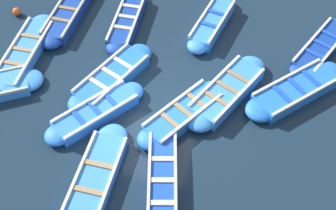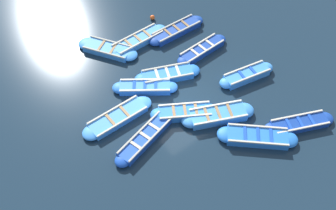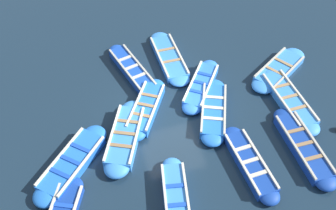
{
  "view_description": "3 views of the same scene",
  "coord_description": "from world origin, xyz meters",
  "px_view_note": "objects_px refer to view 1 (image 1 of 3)",
  "views": [
    {
      "loc": [
        8.53,
        2.71,
        11.08
      ],
      "look_at": [
        0.2,
        0.47,
        0.3
      ],
      "focal_mm": 50.0,
      "sensor_mm": 36.0,
      "label": 1
    },
    {
      "loc": [
        7.97,
        9.72,
        15.21
      ],
      "look_at": [
        0.83,
        0.26,
        0.46
      ],
      "focal_mm": 42.0,
      "sensor_mm": 36.0,
      "label": 2
    },
    {
      "loc": [
        -9.83,
        3.0,
        11.69
      ],
      "look_at": [
        0.16,
        0.11,
        0.32
      ],
      "focal_mm": 42.0,
      "sensor_mm": 36.0,
      "label": 3
    }
  ],
  "objects_px": {
    "boat_outer_right": "(183,114)",
    "boat_drifting": "(112,77)",
    "boat_end_of_row": "(212,23)",
    "boat_stern_in": "(321,47)",
    "boat_near_quay": "(227,92)",
    "boat_tucked": "(162,183)",
    "boat_broadside": "(24,53)",
    "boat_inner_gap": "(296,90)",
    "boat_bow_out": "(69,12)",
    "boat_outer_left": "(96,113)",
    "buoy_orange_near": "(17,12)",
    "boat_alongside": "(127,21)",
    "boat_far_corner": "(95,180)"
  },
  "relations": [
    {
      "from": "boat_end_of_row",
      "to": "boat_outer_right",
      "type": "relative_size",
      "value": 1.0
    },
    {
      "from": "boat_inner_gap",
      "to": "boat_bow_out",
      "type": "relative_size",
      "value": 0.89
    },
    {
      "from": "boat_broadside",
      "to": "boat_inner_gap",
      "type": "relative_size",
      "value": 1.16
    },
    {
      "from": "boat_bow_out",
      "to": "boat_broadside",
      "type": "bearing_deg",
      "value": -15.3
    },
    {
      "from": "boat_outer_right",
      "to": "boat_near_quay",
      "type": "bearing_deg",
      "value": 137.02
    },
    {
      "from": "boat_bow_out",
      "to": "boat_end_of_row",
      "type": "relative_size",
      "value": 1.16
    },
    {
      "from": "boat_stern_in",
      "to": "boat_end_of_row",
      "type": "height_order",
      "value": "boat_end_of_row"
    },
    {
      "from": "boat_far_corner",
      "to": "buoy_orange_near",
      "type": "distance_m",
      "value": 7.67
    },
    {
      "from": "boat_inner_gap",
      "to": "boat_outer_left",
      "type": "height_order",
      "value": "boat_inner_gap"
    },
    {
      "from": "boat_inner_gap",
      "to": "boat_far_corner",
      "type": "bearing_deg",
      "value": -47.09
    },
    {
      "from": "boat_drifting",
      "to": "boat_outer_left",
      "type": "xyz_separation_m",
      "value": [
        1.45,
        0.02,
        0.0
      ]
    },
    {
      "from": "boat_bow_out",
      "to": "boat_outer_left",
      "type": "relative_size",
      "value": 1.21
    },
    {
      "from": "boat_bow_out",
      "to": "boat_alongside",
      "type": "relative_size",
      "value": 1.1
    },
    {
      "from": "boat_inner_gap",
      "to": "boat_tucked",
      "type": "distance_m",
      "value": 5.18
    },
    {
      "from": "boat_near_quay",
      "to": "boat_tucked",
      "type": "bearing_deg",
      "value": -16.66
    },
    {
      "from": "boat_far_corner",
      "to": "boat_tucked",
      "type": "height_order",
      "value": "boat_tucked"
    },
    {
      "from": "boat_bow_out",
      "to": "boat_drifting",
      "type": "xyz_separation_m",
      "value": [
        2.54,
        2.51,
        -0.0
      ]
    },
    {
      "from": "boat_far_corner",
      "to": "boat_tucked",
      "type": "relative_size",
      "value": 0.99
    },
    {
      "from": "boat_bow_out",
      "to": "boat_outer_left",
      "type": "bearing_deg",
      "value": 32.33
    },
    {
      "from": "boat_inner_gap",
      "to": "boat_drifting",
      "type": "bearing_deg",
      "value": -80.51
    },
    {
      "from": "boat_stern_in",
      "to": "boat_alongside",
      "type": "relative_size",
      "value": 1.01
    },
    {
      "from": "boat_stern_in",
      "to": "boat_far_corner",
      "type": "bearing_deg",
      "value": -39.55
    },
    {
      "from": "boat_end_of_row",
      "to": "boat_stern_in",
      "type": "bearing_deg",
      "value": 87.37
    },
    {
      "from": "boat_outer_left",
      "to": "boat_outer_right",
      "type": "height_order",
      "value": "boat_outer_right"
    },
    {
      "from": "boat_bow_out",
      "to": "boat_tucked",
      "type": "bearing_deg",
      "value": 41.3
    },
    {
      "from": "boat_near_quay",
      "to": "boat_drifting",
      "type": "xyz_separation_m",
      "value": [
        0.32,
        -3.6,
        -0.03
      ]
    },
    {
      "from": "boat_end_of_row",
      "to": "boat_drifting",
      "type": "bearing_deg",
      "value": -37.84
    },
    {
      "from": "boat_far_corner",
      "to": "boat_outer_right",
      "type": "xyz_separation_m",
      "value": [
        -2.73,
        1.74,
        0.05
      ]
    },
    {
      "from": "boat_outer_left",
      "to": "buoy_orange_near",
      "type": "height_order",
      "value": "boat_outer_left"
    },
    {
      "from": "boat_stern_in",
      "to": "boat_tucked",
      "type": "relative_size",
      "value": 0.91
    },
    {
      "from": "boat_near_quay",
      "to": "boat_tucked",
      "type": "distance_m",
      "value": 3.69
    },
    {
      "from": "boat_inner_gap",
      "to": "boat_outer_right",
      "type": "relative_size",
      "value": 1.03
    },
    {
      "from": "boat_outer_left",
      "to": "boat_tucked",
      "type": "bearing_deg",
      "value": 55.1
    },
    {
      "from": "buoy_orange_near",
      "to": "boat_near_quay",
      "type": "bearing_deg",
      "value": 77.11
    },
    {
      "from": "boat_near_quay",
      "to": "boat_outer_left",
      "type": "relative_size",
      "value": 1.17
    },
    {
      "from": "boat_outer_right",
      "to": "boat_drifting",
      "type": "bearing_deg",
      "value": -108.62
    },
    {
      "from": "boat_inner_gap",
      "to": "boat_alongside",
      "type": "xyz_separation_m",
      "value": [
        -1.73,
        -6.0,
        -0.01
      ]
    },
    {
      "from": "boat_drifting",
      "to": "boat_end_of_row",
      "type": "distance_m",
      "value": 4.14
    },
    {
      "from": "buoy_orange_near",
      "to": "boat_drifting",
      "type": "bearing_deg",
      "value": 63.79
    },
    {
      "from": "boat_alongside",
      "to": "boat_drifting",
      "type": "bearing_deg",
      "value": 7.66
    },
    {
      "from": "boat_stern_in",
      "to": "boat_inner_gap",
      "type": "bearing_deg",
      "value": -16.77
    },
    {
      "from": "boat_inner_gap",
      "to": "boat_drifting",
      "type": "xyz_separation_m",
      "value": [
        0.94,
        -5.64,
        -0.01
      ]
    },
    {
      "from": "boat_broadside",
      "to": "boat_drifting",
      "type": "relative_size",
      "value": 1.09
    },
    {
      "from": "boat_drifting",
      "to": "boat_outer_left",
      "type": "height_order",
      "value": "boat_drifting"
    },
    {
      "from": "boat_alongside",
      "to": "buoy_orange_near",
      "type": "xyz_separation_m",
      "value": [
        0.53,
        -3.98,
        -0.03
      ]
    },
    {
      "from": "boat_drifting",
      "to": "buoy_orange_near",
      "type": "bearing_deg",
      "value": -116.21
    },
    {
      "from": "boat_near_quay",
      "to": "boat_tucked",
      "type": "xyz_separation_m",
      "value": [
        3.53,
        -1.06,
        -0.03
      ]
    },
    {
      "from": "boat_bow_out",
      "to": "boat_alongside",
      "type": "bearing_deg",
      "value": 93.4
    },
    {
      "from": "boat_drifting",
      "to": "boat_inner_gap",
      "type": "bearing_deg",
      "value": 99.49
    },
    {
      "from": "boat_tucked",
      "to": "buoy_orange_near",
      "type": "relative_size",
      "value": 13.36
    }
  ]
}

